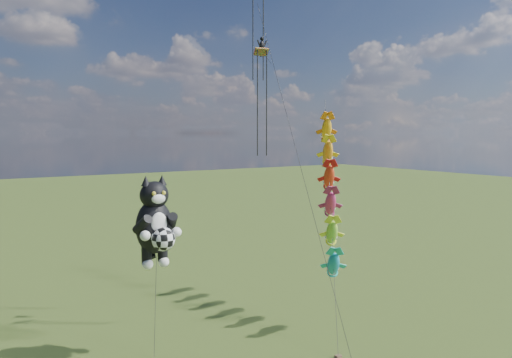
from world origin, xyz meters
TOP-DOWN VIEW (x-y plane):
  - cat_kite_rig at (3.61, 7.21)m, footprint 2.95×4.24m
  - fish_windsock_rig at (18.32, 7.62)m, footprint 9.71×12.81m
  - parafoil_rig at (12.61, 8.53)m, footprint 5.12×17.15m

SIDE VIEW (x-z plane):
  - cat_kite_rig at x=3.61m, z-range 2.87..14.47m
  - fish_windsock_rig at x=18.32m, z-range 1.07..18.36m
  - parafoil_rig at x=12.61m, z-range 7.05..33.36m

